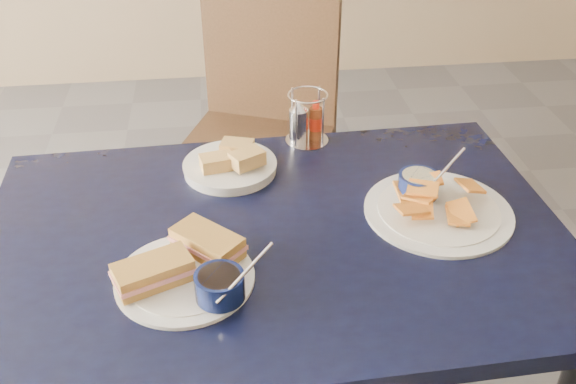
{
  "coord_description": "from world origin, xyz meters",
  "views": [
    {
      "loc": [
        0.09,
        -1.1,
        1.56
      ],
      "look_at": [
        0.22,
        -0.01,
        0.82
      ],
      "focal_mm": 40.0,
      "sensor_mm": 36.0,
      "label": 1
    }
  ],
  "objects": [
    {
      "name": "dining_table",
      "position": [
        0.19,
        -0.05,
        0.68
      ],
      "size": [
        1.23,
        0.84,
        0.75
      ],
      "color": "black",
      "rests_on": "ground"
    },
    {
      "name": "chair_far",
      "position": [
        0.21,
        0.87,
        0.57
      ],
      "size": [
        0.6,
        0.6,
        0.99
      ],
      "color": "#311E10",
      "rests_on": "ground"
    },
    {
      "name": "sandwich_plate",
      "position": [
        0.02,
        -0.17,
        0.78
      ],
      "size": [
        0.3,
        0.27,
        0.12
      ],
      "color": "white",
      "rests_on": "dining_table"
    },
    {
      "name": "plantain_plate",
      "position": [
        0.54,
        -0.01,
        0.77
      ],
      "size": [
        0.32,
        0.32,
        0.12
      ],
      "color": "white",
      "rests_on": "dining_table"
    },
    {
      "name": "bread_basket",
      "position": [
        0.11,
        0.2,
        0.77
      ],
      "size": [
        0.22,
        0.22,
        0.07
      ],
      "color": "white",
      "rests_on": "dining_table"
    },
    {
      "name": "condiment_caddy",
      "position": [
        0.31,
        0.33,
        0.81
      ],
      "size": [
        0.11,
        0.11,
        0.14
      ],
      "color": "silver",
      "rests_on": "dining_table"
    }
  ]
}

